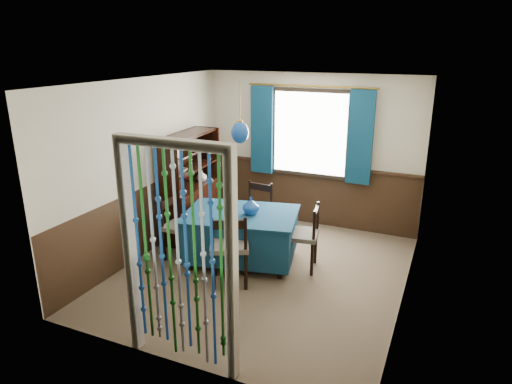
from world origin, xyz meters
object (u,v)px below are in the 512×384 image
at_px(chair_near, 229,247).
at_px(chair_left, 179,226).
at_px(vase_table, 251,206).
at_px(chair_far, 256,211).
at_px(vase_sideboard, 202,175).
at_px(chair_right, 304,235).
at_px(sideboard, 191,200).
at_px(dining_table, 241,234).
at_px(pendant_lamp, 240,132).
at_px(bowl_shelf, 181,170).

xyz_separation_m(chair_near, chair_left, (-1.01, 0.40, -0.04)).
bearing_deg(vase_table, chair_far, 109.08).
bearing_deg(vase_sideboard, vase_table, -33.78).
distance_m(chair_right, sideboard, 2.06).
height_order(chair_right, sideboard, sideboard).
bearing_deg(dining_table, sideboard, 140.54).
relative_size(chair_left, pendant_lamp, 1.10).
bearing_deg(chair_right, sideboard, 68.64).
relative_size(chair_far, chair_right, 1.01).
relative_size(chair_far, vase_table, 4.23).
bearing_deg(chair_left, pendant_lamp, 103.95).
bearing_deg(pendant_lamp, vase_table, 9.90).
bearing_deg(dining_table, chair_far, 85.77).
distance_m(sideboard, bowl_shelf, 0.66).
bearing_deg(chair_near, pendant_lamp, 75.48).
relative_size(chair_near, chair_right, 1.06).
distance_m(chair_left, sideboard, 0.87).
bearing_deg(vase_sideboard, bowl_shelf, -90.00).
relative_size(chair_right, vase_sideboard, 4.79).
height_order(vase_table, bowl_shelf, bowl_shelf).
xyz_separation_m(chair_near, vase_table, (0.01, 0.64, 0.33)).
xyz_separation_m(dining_table, chair_far, (-0.11, 0.73, 0.06)).
bearing_deg(chair_near, chair_far, 73.38).
relative_size(chair_far, bowl_shelf, 4.58).
xyz_separation_m(chair_left, bowl_shelf, (-0.23, 0.49, 0.67)).
relative_size(chair_near, bowl_shelf, 4.81).
relative_size(chair_left, chair_right, 0.98).
bearing_deg(chair_far, chair_left, 55.48).
xyz_separation_m(chair_left, vase_sideboard, (-0.23, 1.07, 0.44)).
height_order(chair_near, vase_sideboard, vase_sideboard).
bearing_deg(chair_left, chair_right, 102.87).
relative_size(dining_table, chair_left, 1.93).
xyz_separation_m(chair_near, bowl_shelf, (-1.24, 0.89, 0.63)).
height_order(chair_right, pendant_lamp, pendant_lamp).
relative_size(chair_far, chair_left, 1.04).
bearing_deg(pendant_lamp, chair_left, -166.27).
distance_m(vase_table, vase_sideboard, 1.50).
relative_size(chair_left, sideboard, 0.54).
distance_m(chair_near, sideboard, 1.78).
height_order(pendant_lamp, vase_table, pendant_lamp).
bearing_deg(dining_table, bowl_shelf, 153.61).
bearing_deg(chair_near, vase_sideboard, 103.44).
bearing_deg(dining_table, chair_left, -178.75).
relative_size(dining_table, chair_near, 1.77).
bearing_deg(chair_left, vase_sideboard, -167.47).
relative_size(chair_right, pendant_lamp, 1.13).
height_order(sideboard, vase_sideboard, sideboard).
height_order(chair_far, pendant_lamp, pendant_lamp).
distance_m(bowl_shelf, vase_sideboard, 0.63).
relative_size(chair_right, vase_table, 4.18).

